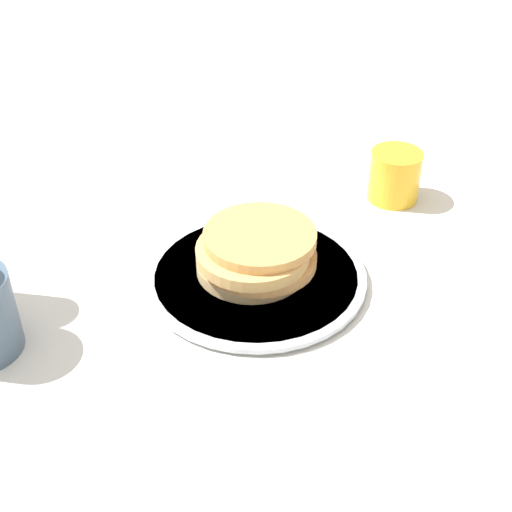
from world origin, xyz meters
The scene contains 4 objects.
ground_plane centered at (0.00, 0.00, 0.00)m, with size 4.00×4.00×0.00m, color silver.
plate centered at (-0.01, 0.01, 0.01)m, with size 0.29×0.29×0.01m.
pancake_stack centered at (-0.01, 0.01, 0.04)m, with size 0.15×0.16×0.06m.
juice_glass centered at (0.10, -0.26, 0.04)m, with size 0.08×0.08×0.08m.
Camera 1 is at (-0.68, 0.31, 0.57)m, focal length 50.00 mm.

